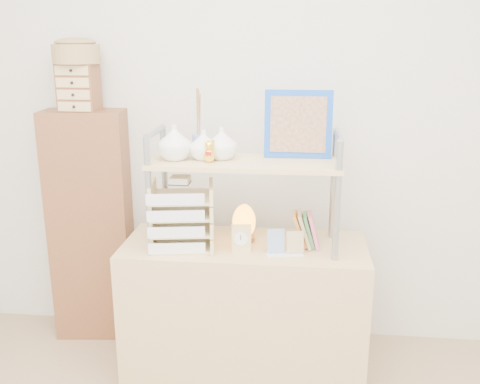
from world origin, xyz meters
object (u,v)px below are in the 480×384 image
Objects in this scene: desk at (244,312)px; letter_tray at (182,219)px; salt_lamp at (244,222)px; cabinet at (92,226)px.

letter_tray reaches higher than desk.
letter_tray is (-0.30, -0.06, 0.52)m from desk.
salt_lamp is (-0.01, 0.04, 0.47)m from desk.
salt_lamp is at bearing -25.23° from cabinet.
letter_tray reaches higher than salt_lamp.
cabinet is (-0.94, 0.37, 0.30)m from desk.
desk is 6.29× the size of salt_lamp.
cabinet reaches higher than salt_lamp.
letter_tray is 0.31m from salt_lamp.
cabinet is 0.80m from letter_tray.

